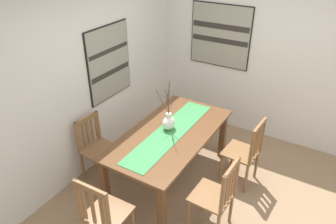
{
  "coord_description": "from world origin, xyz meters",
  "views": [
    {
      "loc": [
        -2.89,
        -1.05,
        3.03
      ],
      "look_at": [
        0.03,
        0.7,
        1.07
      ],
      "focal_mm": 34.26,
      "sensor_mm": 36.0,
      "label": 1
    }
  ],
  "objects_px": {
    "chair_0": "(217,195)",
    "chair_1": "(97,147)",
    "centerpiece_vase": "(169,122)",
    "chair_3": "(245,151)",
    "painting_on_side_wall": "(220,36)",
    "dining_table": "(170,139)",
    "chair_2": "(104,214)",
    "painting_on_back_wall": "(109,62)"
  },
  "relations": [
    {
      "from": "dining_table",
      "to": "centerpiece_vase",
      "type": "relative_size",
      "value": 2.81
    },
    {
      "from": "centerpiece_vase",
      "to": "painting_on_side_wall",
      "type": "bearing_deg",
      "value": 2.02
    },
    {
      "from": "chair_1",
      "to": "chair_2",
      "type": "distance_m",
      "value": 1.22
    },
    {
      "from": "chair_0",
      "to": "painting_on_back_wall",
      "type": "bearing_deg",
      "value": 70.99
    },
    {
      "from": "centerpiece_vase",
      "to": "chair_2",
      "type": "xyz_separation_m",
      "value": [
        -1.36,
        -0.04,
        -0.37
      ]
    },
    {
      "from": "chair_2",
      "to": "chair_1",
      "type": "bearing_deg",
      "value": 45.44
    },
    {
      "from": "centerpiece_vase",
      "to": "dining_table",
      "type": "bearing_deg",
      "value": -134.1
    },
    {
      "from": "centerpiece_vase",
      "to": "chair_3",
      "type": "distance_m",
      "value": 1.08
    },
    {
      "from": "dining_table",
      "to": "chair_1",
      "type": "bearing_deg",
      "value": 117.11
    },
    {
      "from": "chair_1",
      "to": "centerpiece_vase",
      "type": "bearing_deg",
      "value": -58.55
    },
    {
      "from": "chair_0",
      "to": "painting_on_side_wall",
      "type": "relative_size",
      "value": 0.98
    },
    {
      "from": "painting_on_side_wall",
      "to": "chair_1",
      "type": "bearing_deg",
      "value": 160.78
    },
    {
      "from": "centerpiece_vase",
      "to": "chair_1",
      "type": "xyz_separation_m",
      "value": [
        -0.5,
        0.82,
        -0.38
      ]
    },
    {
      "from": "chair_0",
      "to": "painting_on_side_wall",
      "type": "distance_m",
      "value": 2.64
    },
    {
      "from": "chair_0",
      "to": "painting_on_side_wall",
      "type": "xyz_separation_m",
      "value": [
        2.21,
        0.99,
        1.05
      ]
    },
    {
      "from": "chair_2",
      "to": "chair_3",
      "type": "distance_m",
      "value": 1.97
    },
    {
      "from": "chair_1",
      "to": "painting_on_back_wall",
      "type": "height_order",
      "value": "painting_on_back_wall"
    },
    {
      "from": "chair_3",
      "to": "painting_on_back_wall",
      "type": "relative_size",
      "value": 0.94
    },
    {
      "from": "dining_table",
      "to": "chair_1",
      "type": "distance_m",
      "value": 1.0
    },
    {
      "from": "chair_0",
      "to": "chair_1",
      "type": "relative_size",
      "value": 1.07
    },
    {
      "from": "chair_0",
      "to": "chair_3",
      "type": "distance_m",
      "value": 0.93
    },
    {
      "from": "chair_2",
      "to": "painting_on_side_wall",
      "type": "bearing_deg",
      "value": 1.92
    },
    {
      "from": "chair_3",
      "to": "painting_on_side_wall",
      "type": "xyz_separation_m",
      "value": [
        1.28,
        0.99,
        1.05
      ]
    },
    {
      "from": "chair_3",
      "to": "chair_1",
      "type": "bearing_deg",
      "value": 117.43
    },
    {
      "from": "painting_on_back_wall",
      "to": "painting_on_side_wall",
      "type": "height_order",
      "value": "painting_on_side_wall"
    },
    {
      "from": "chair_0",
      "to": "painting_on_side_wall",
      "type": "bearing_deg",
      "value": 24.08
    },
    {
      "from": "dining_table",
      "to": "centerpiece_vase",
      "type": "xyz_separation_m",
      "value": [
        0.05,
        0.06,
        0.21
      ]
    },
    {
      "from": "dining_table",
      "to": "chair_0",
      "type": "relative_size",
      "value": 1.92
    },
    {
      "from": "dining_table",
      "to": "chair_2",
      "type": "distance_m",
      "value": 1.31
    },
    {
      "from": "dining_table",
      "to": "chair_2",
      "type": "height_order",
      "value": "chair_2"
    },
    {
      "from": "chair_1",
      "to": "chair_3",
      "type": "relative_size",
      "value": 0.94
    },
    {
      "from": "chair_0",
      "to": "chair_1",
      "type": "bearing_deg",
      "value": 89.32
    },
    {
      "from": "chair_0",
      "to": "chair_3",
      "type": "xyz_separation_m",
      "value": [
        0.93,
        0.0,
        -0.01
      ]
    },
    {
      "from": "dining_table",
      "to": "chair_3",
      "type": "distance_m",
      "value": 1.0
    },
    {
      "from": "chair_0",
      "to": "painting_on_back_wall",
      "type": "distance_m",
      "value": 2.29
    },
    {
      "from": "chair_1",
      "to": "painting_on_side_wall",
      "type": "height_order",
      "value": "painting_on_side_wall"
    },
    {
      "from": "dining_table",
      "to": "chair_1",
      "type": "xyz_separation_m",
      "value": [
        -0.45,
        0.88,
        -0.17
      ]
    },
    {
      "from": "painting_on_side_wall",
      "to": "dining_table",
      "type": "bearing_deg",
      "value": -176.22
    },
    {
      "from": "chair_2",
      "to": "painting_on_side_wall",
      "type": "xyz_separation_m",
      "value": [
        3.05,
        0.1,
        1.05
      ]
    },
    {
      "from": "dining_table",
      "to": "painting_on_back_wall",
      "type": "bearing_deg",
      "value": 79.15
    },
    {
      "from": "chair_0",
      "to": "chair_3",
      "type": "bearing_deg",
      "value": 0.1
    },
    {
      "from": "chair_2",
      "to": "painting_on_back_wall",
      "type": "relative_size",
      "value": 0.96
    }
  ]
}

